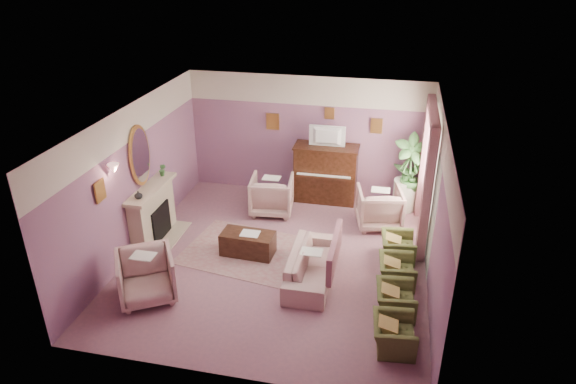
% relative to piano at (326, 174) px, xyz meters
% --- Properties ---
extents(floor, '(5.50, 6.00, 0.01)m').
position_rel_piano_xyz_m(floor, '(-0.50, -2.68, -0.65)').
color(floor, '#885966').
rests_on(floor, ground).
extents(ceiling, '(5.50, 6.00, 0.01)m').
position_rel_piano_xyz_m(ceiling, '(-0.50, -2.68, 2.15)').
color(ceiling, silver).
rests_on(ceiling, wall_back).
extents(wall_back, '(5.50, 0.02, 2.80)m').
position_rel_piano_xyz_m(wall_back, '(-0.50, 0.32, 0.75)').
color(wall_back, '#714D79').
rests_on(wall_back, floor).
extents(wall_front, '(5.50, 0.02, 2.80)m').
position_rel_piano_xyz_m(wall_front, '(-0.50, -5.68, 0.75)').
color(wall_front, '#714D79').
rests_on(wall_front, floor).
extents(wall_left, '(0.02, 6.00, 2.80)m').
position_rel_piano_xyz_m(wall_left, '(-3.25, -2.68, 0.75)').
color(wall_left, '#714D79').
rests_on(wall_left, floor).
extents(wall_right, '(0.02, 6.00, 2.80)m').
position_rel_piano_xyz_m(wall_right, '(2.25, -2.68, 0.75)').
color(wall_right, '#714D79').
rests_on(wall_right, floor).
extents(picture_rail_band, '(5.50, 0.01, 0.65)m').
position_rel_piano_xyz_m(picture_rail_band, '(-0.50, 0.31, 1.82)').
color(picture_rail_band, beige).
rests_on(picture_rail_band, wall_back).
extents(stripe_panel, '(0.01, 3.00, 2.15)m').
position_rel_piano_xyz_m(stripe_panel, '(2.23, -1.38, 0.42)').
color(stripe_panel, '#B0BBA6').
rests_on(stripe_panel, wall_right).
extents(fireplace_surround, '(0.30, 1.40, 1.10)m').
position_rel_piano_xyz_m(fireplace_surround, '(-3.09, -2.48, -0.10)').
color(fireplace_surround, tan).
rests_on(fireplace_surround, floor).
extents(fireplace_inset, '(0.18, 0.72, 0.68)m').
position_rel_piano_xyz_m(fireplace_inset, '(-2.99, -2.48, -0.25)').
color(fireplace_inset, black).
rests_on(fireplace_inset, floor).
extents(fire_ember, '(0.06, 0.54, 0.10)m').
position_rel_piano_xyz_m(fire_ember, '(-2.95, -2.48, -0.43)').
color(fire_ember, '#F53306').
rests_on(fire_ember, floor).
extents(mantel_shelf, '(0.40, 1.55, 0.07)m').
position_rel_piano_xyz_m(mantel_shelf, '(-3.06, -2.48, 0.47)').
color(mantel_shelf, tan).
rests_on(mantel_shelf, fireplace_surround).
extents(hearth, '(0.55, 1.50, 0.02)m').
position_rel_piano_xyz_m(hearth, '(-2.89, -2.48, -0.64)').
color(hearth, tan).
rests_on(hearth, floor).
extents(mirror_frame, '(0.04, 0.72, 1.20)m').
position_rel_piano_xyz_m(mirror_frame, '(-3.20, -2.48, 1.15)').
color(mirror_frame, '#C69041').
rests_on(mirror_frame, wall_left).
extents(mirror_glass, '(0.01, 0.60, 1.06)m').
position_rel_piano_xyz_m(mirror_glass, '(-3.17, -2.48, 1.15)').
color(mirror_glass, silver).
rests_on(mirror_glass, wall_left).
extents(sconce_shade, '(0.20, 0.20, 0.16)m').
position_rel_piano_xyz_m(sconce_shade, '(-3.12, -3.53, 1.33)').
color(sconce_shade, '#FFAFA3').
rests_on(sconce_shade, wall_left).
extents(piano, '(1.40, 0.60, 1.30)m').
position_rel_piano_xyz_m(piano, '(0.00, 0.00, 0.00)').
color(piano, black).
rests_on(piano, floor).
extents(piano_keyshelf, '(1.30, 0.12, 0.06)m').
position_rel_piano_xyz_m(piano_keyshelf, '(-0.00, -0.35, 0.07)').
color(piano_keyshelf, black).
rests_on(piano_keyshelf, piano).
extents(piano_keys, '(1.20, 0.08, 0.02)m').
position_rel_piano_xyz_m(piano_keys, '(0.00, -0.35, 0.11)').
color(piano_keys, white).
rests_on(piano_keys, piano).
extents(piano_top, '(1.45, 0.65, 0.04)m').
position_rel_piano_xyz_m(piano_top, '(0.00, 0.00, 0.66)').
color(piano_top, black).
rests_on(piano_top, piano).
extents(television, '(0.80, 0.12, 0.48)m').
position_rel_piano_xyz_m(television, '(0.00, -0.05, 0.95)').
color(television, black).
rests_on(television, piano).
extents(print_back_left, '(0.30, 0.03, 0.38)m').
position_rel_piano_xyz_m(print_back_left, '(-1.30, 0.28, 1.07)').
color(print_back_left, '#C69041').
rests_on(print_back_left, wall_back).
extents(print_back_right, '(0.26, 0.03, 0.34)m').
position_rel_piano_xyz_m(print_back_right, '(1.05, 0.28, 1.13)').
color(print_back_right, '#C69041').
rests_on(print_back_right, wall_back).
extents(print_back_mid, '(0.22, 0.03, 0.26)m').
position_rel_piano_xyz_m(print_back_mid, '(0.00, 0.28, 1.35)').
color(print_back_mid, '#C69041').
rests_on(print_back_mid, wall_back).
extents(print_left_wall, '(0.03, 0.28, 0.36)m').
position_rel_piano_xyz_m(print_left_wall, '(-3.21, -3.88, 1.07)').
color(print_left_wall, '#C69041').
rests_on(print_left_wall, wall_left).
extents(window_blind, '(0.03, 1.40, 1.80)m').
position_rel_piano_xyz_m(window_blind, '(2.20, -1.13, 1.05)').
color(window_blind, silver).
rests_on(window_blind, wall_right).
extents(curtain_left, '(0.16, 0.34, 2.60)m').
position_rel_piano_xyz_m(curtain_left, '(2.12, -2.05, 0.65)').
color(curtain_left, '#945663').
rests_on(curtain_left, floor).
extents(curtain_right, '(0.16, 0.34, 2.60)m').
position_rel_piano_xyz_m(curtain_right, '(2.12, -0.21, 0.65)').
color(curtain_right, '#945663').
rests_on(curtain_right, floor).
extents(pelmet, '(0.16, 2.20, 0.16)m').
position_rel_piano_xyz_m(pelmet, '(2.12, -1.13, 1.91)').
color(pelmet, '#945663').
rests_on(pelmet, wall_right).
extents(mantel_plant, '(0.16, 0.16, 0.28)m').
position_rel_piano_xyz_m(mantel_plant, '(-3.05, -1.93, 0.64)').
color(mantel_plant, '#45813E').
rests_on(mantel_plant, mantel_shelf).
extents(mantel_vase, '(0.16, 0.16, 0.16)m').
position_rel_piano_xyz_m(mantel_vase, '(-3.05, -2.98, 0.58)').
color(mantel_vase, beige).
rests_on(mantel_vase, mantel_shelf).
extents(area_rug, '(2.75, 2.16, 0.01)m').
position_rel_piano_xyz_m(area_rug, '(-1.06, -2.57, -0.64)').
color(area_rug, '#976B68').
rests_on(area_rug, floor).
extents(coffee_table, '(1.02, 0.55, 0.45)m').
position_rel_piano_xyz_m(coffee_table, '(-1.10, -2.62, -0.43)').
color(coffee_table, '#341C11').
rests_on(coffee_table, floor).
extents(table_paper, '(0.35, 0.28, 0.01)m').
position_rel_piano_xyz_m(table_paper, '(-1.05, -2.62, -0.20)').
color(table_paper, silver).
rests_on(table_paper, coffee_table).
extents(sofa, '(0.63, 1.88, 0.76)m').
position_rel_piano_xyz_m(sofa, '(0.22, -3.13, -0.27)').
color(sofa, tan).
rests_on(sofa, floor).
extents(sofa_throw, '(0.09, 1.42, 0.52)m').
position_rel_piano_xyz_m(sofa_throw, '(0.62, -3.13, -0.05)').
color(sofa_throw, '#945663').
rests_on(sofa_throw, sofa).
extents(floral_armchair_left, '(0.89, 0.89, 0.93)m').
position_rel_piano_xyz_m(floral_armchair_left, '(-1.06, -0.86, -0.19)').
color(floral_armchair_left, tan).
rests_on(floral_armchair_left, floor).
extents(floral_armchair_right, '(0.89, 0.89, 0.93)m').
position_rel_piano_xyz_m(floral_armchair_right, '(1.28, -0.97, -0.19)').
color(floral_armchair_right, tan).
rests_on(floral_armchair_right, floor).
extents(floral_armchair_front, '(0.89, 0.89, 0.93)m').
position_rel_piano_xyz_m(floral_armchair_front, '(-2.36, -4.28, -0.19)').
color(floral_armchair_front, tan).
rests_on(floral_armchair_front, floor).
extents(olive_chair_a, '(0.50, 0.72, 0.62)m').
position_rel_piano_xyz_m(olive_chair_a, '(1.70, -4.61, -0.34)').
color(olive_chair_a, '#4F5728').
rests_on(olive_chair_a, floor).
extents(olive_chair_b, '(0.50, 0.72, 0.62)m').
position_rel_piano_xyz_m(olive_chair_b, '(1.70, -3.79, -0.34)').
color(olive_chair_b, '#4F5728').
rests_on(olive_chair_b, floor).
extents(olive_chair_c, '(0.50, 0.72, 0.62)m').
position_rel_piano_xyz_m(olive_chair_c, '(1.70, -2.97, -0.34)').
color(olive_chair_c, '#4F5728').
rests_on(olive_chair_c, floor).
extents(olive_chair_d, '(0.50, 0.72, 0.62)m').
position_rel_piano_xyz_m(olive_chair_d, '(1.70, -2.15, -0.34)').
color(olive_chair_d, '#4F5728').
rests_on(olive_chair_d, floor).
extents(side_table, '(0.52, 0.52, 0.70)m').
position_rel_piano_xyz_m(side_table, '(1.80, -0.08, -0.30)').
color(side_table, white).
rests_on(side_table, floor).
extents(side_plant_big, '(0.30, 0.30, 0.34)m').
position_rel_piano_xyz_m(side_plant_big, '(1.80, -0.08, 0.22)').
color(side_plant_big, '#45813E').
rests_on(side_plant_big, side_table).
extents(side_plant_small, '(0.16, 0.16, 0.28)m').
position_rel_piano_xyz_m(side_plant_small, '(1.92, -0.18, 0.19)').
color(side_plant_small, '#45813E').
rests_on(side_plant_small, side_table).
extents(palm_pot, '(0.34, 0.34, 0.34)m').
position_rel_piano_xyz_m(palm_pot, '(1.85, -0.14, -0.48)').
color(palm_pot, '#A54F34').
rests_on(palm_pot, floor).
extents(palm_plant, '(0.76, 0.76, 1.44)m').
position_rel_piano_xyz_m(palm_plant, '(1.85, -0.14, 0.41)').
color(palm_plant, '#45813E').
rests_on(palm_plant, palm_pot).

